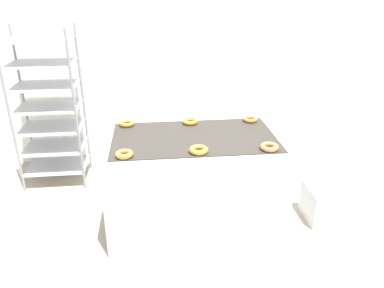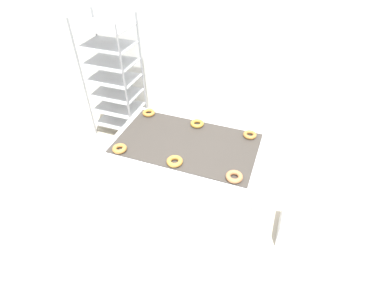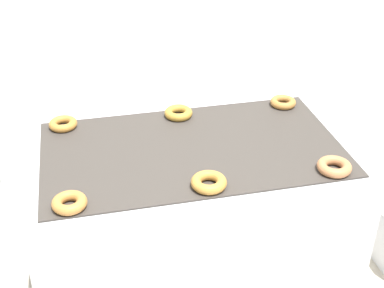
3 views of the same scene
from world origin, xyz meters
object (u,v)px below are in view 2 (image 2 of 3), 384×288
(donut_near_right, at_px, (234,177))
(donut_far_center, at_px, (197,124))
(donut_near_left, at_px, (120,149))
(donut_far_right, at_px, (250,135))
(fryer_machine, at_px, (187,173))
(glaze_bin, at_px, (294,226))
(baking_rack_cart, at_px, (114,78))
(donut_near_center, at_px, (174,161))
(donut_far_left, at_px, (149,113))

(donut_near_right, height_order, donut_far_center, donut_near_right)
(donut_near_left, relative_size, donut_far_right, 1.03)
(fryer_machine, distance_m, donut_near_right, 0.78)
(donut_far_right, bearing_deg, fryer_machine, -151.08)
(donut_near_right, bearing_deg, donut_near_left, -179.63)
(glaze_bin, height_order, donut_far_right, donut_far_right)
(donut_near_left, xyz_separation_m, donut_far_center, (0.56, 0.64, -0.00))
(baking_rack_cart, distance_m, donut_near_center, 1.89)
(donut_near_center, bearing_deg, donut_far_left, 131.74)
(donut_far_right, bearing_deg, donut_near_left, -150.49)
(glaze_bin, relative_size, donut_far_left, 2.61)
(glaze_bin, height_order, donut_near_left, donut_near_left)
(donut_far_center, bearing_deg, donut_near_center, -90.47)
(glaze_bin, bearing_deg, donut_far_left, 166.50)
(donut_near_left, bearing_deg, donut_far_center, 48.60)
(donut_near_left, relative_size, donut_far_left, 1.01)
(donut_far_right, bearing_deg, baking_rack_cart, 161.85)
(fryer_machine, bearing_deg, donut_far_right, 28.92)
(fryer_machine, xyz_separation_m, baking_rack_cart, (-1.40, 0.95, 0.42))
(donut_near_center, distance_m, donut_far_right, 0.84)
(donut_near_center, bearing_deg, donut_far_center, 89.53)
(baking_rack_cart, bearing_deg, donut_far_right, -18.15)
(glaze_bin, height_order, donut_near_right, donut_near_right)
(glaze_bin, distance_m, donut_near_right, 0.97)
(donut_far_left, height_order, donut_far_right, same)
(fryer_machine, xyz_separation_m, donut_near_right, (0.55, -0.32, 0.45))
(baking_rack_cart, relative_size, donut_far_right, 12.27)
(donut_near_center, bearing_deg, donut_far_right, 47.72)
(baking_rack_cart, height_order, donut_far_left, baking_rack_cart)
(fryer_machine, xyz_separation_m, donut_far_right, (0.56, 0.31, 0.44))
(glaze_bin, bearing_deg, baking_rack_cart, 157.89)
(baking_rack_cart, relative_size, donut_far_left, 12.07)
(donut_near_left, bearing_deg, fryer_machine, 30.10)
(donut_near_left, relative_size, donut_far_center, 0.97)
(donut_near_right, bearing_deg, fryer_machine, 150.05)
(fryer_machine, xyz_separation_m, glaze_bin, (1.18, -0.10, -0.26))
(baking_rack_cart, bearing_deg, fryer_machine, -34.20)
(fryer_machine, height_order, donut_far_center, donut_far_center)
(donut_near_right, bearing_deg, glaze_bin, 19.44)
(glaze_bin, bearing_deg, fryer_machine, 175.36)
(fryer_machine, relative_size, donut_far_right, 11.00)
(baking_rack_cart, bearing_deg, donut_near_left, -56.59)
(donut_near_center, relative_size, donut_far_right, 1.10)
(donut_near_right, bearing_deg, donut_far_left, 150.25)
(donut_near_left, xyz_separation_m, donut_near_right, (1.11, 0.01, -0.00))
(baking_rack_cart, height_order, donut_near_right, baking_rack_cart)
(glaze_bin, height_order, donut_near_center, donut_near_center)
(glaze_bin, bearing_deg, donut_far_right, 146.77)
(baking_rack_cart, xyz_separation_m, donut_near_center, (1.40, -1.27, 0.03))
(baking_rack_cart, relative_size, donut_near_left, 11.96)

